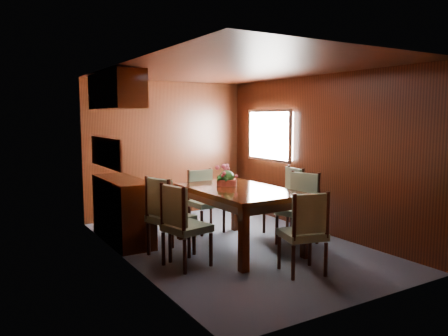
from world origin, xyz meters
TOP-DOWN VIEW (x-y plane):
  - ground at (0.00, 0.00)m, footprint 4.50×4.50m
  - room_shell at (-0.10, 0.33)m, footprint 3.06×4.52m
  - sideboard at (-1.25, 1.00)m, footprint 0.48×1.40m
  - dining_table at (-0.01, -0.14)m, footprint 1.11×1.76m
  - chair_left_near at (-1.01, -0.44)m, footprint 0.54×0.56m
  - chair_left_far at (-1.00, 0.03)m, footprint 0.59×0.60m
  - chair_right_near at (0.85, -0.40)m, footprint 0.58×0.60m
  - chair_right_far at (0.97, 0.04)m, footprint 0.55×0.56m
  - chair_head at (0.06, -1.38)m, footprint 0.55×0.54m
  - chair_foot at (0.02, 0.90)m, footprint 0.48×0.46m
  - flower_centerpiece at (-0.02, 0.16)m, footprint 0.30×0.30m

SIDE VIEW (x-z plane):
  - ground at x=0.00m, z-range 0.00..0.00m
  - sideboard at x=-1.25m, z-range 0.00..0.90m
  - chair_head at x=0.06m, z-range 0.05..1.01m
  - chair_foot at x=0.02m, z-range 0.05..1.02m
  - chair_left_near at x=-1.01m, z-range 0.06..1.06m
  - chair_right_near at x=0.85m, z-range 0.06..1.06m
  - chair_right_far at x=0.97m, z-range 0.06..1.09m
  - chair_left_far at x=-1.00m, z-range 0.06..1.09m
  - dining_table at x=-0.01m, z-range 0.29..1.11m
  - flower_centerpiece at x=-0.02m, z-range 0.81..1.11m
  - room_shell at x=-0.10m, z-range 0.43..2.84m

